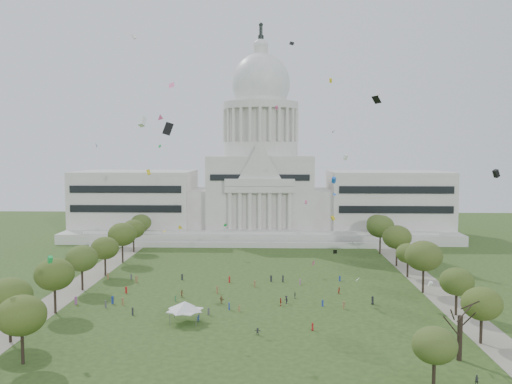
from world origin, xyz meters
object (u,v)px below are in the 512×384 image
(big_bare_tree, at_px, (460,312))
(person_0, at_px, (373,300))
(person_1, at_px, (477,380))
(capitol, at_px, (261,184))
(event_tent, at_px, (185,306))

(big_bare_tree, xyz_separation_m, person_0, (-8.85, 34.36, -7.66))
(person_1, bearing_deg, capitol, 113.51)
(event_tent, height_order, person_0, event_tent)
(big_bare_tree, height_order, person_0, big_bare_tree)
(capitol, bearing_deg, big_bare_tree, -74.98)
(person_1, bearing_deg, big_bare_tree, 95.80)
(big_bare_tree, height_order, person_1, big_bare_tree)
(capitol, height_order, big_bare_tree, capitol)
(person_0, bearing_deg, person_1, -11.85)
(capitol, relative_size, person_0, 79.05)
(capitol, distance_m, big_bare_tree, 147.23)
(big_bare_tree, bearing_deg, event_tent, 159.17)
(person_0, bearing_deg, big_bare_tree, -7.80)
(person_1, bearing_deg, event_tent, 159.39)
(big_bare_tree, relative_size, event_tent, 1.21)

